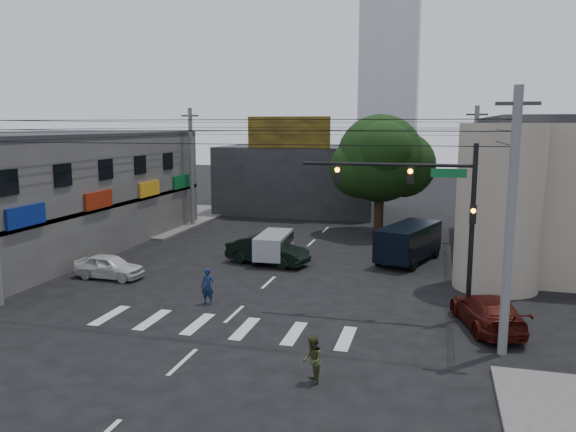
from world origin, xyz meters
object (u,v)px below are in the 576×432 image
at_px(silver_minivan, 274,247).
at_px(dark_sedan, 267,251).
at_px(utility_pole_far_right, 474,174).
at_px(street_tree, 380,159).
at_px(maroon_sedan, 487,312).
at_px(navy_van, 409,244).
at_px(traffic_gantry, 430,201).
at_px(utility_pole_near_right, 510,224).
at_px(white_compact, 109,266).
at_px(pedestrian_olive, 312,360).
at_px(traffic_officer, 208,286).
at_px(utility_pole_far_left, 191,168).

bearing_deg(silver_minivan, dark_sedan, 164.13).
bearing_deg(utility_pole_far_right, street_tree, 171.25).
height_order(dark_sedan, maroon_sedan, dark_sedan).
bearing_deg(street_tree, maroon_sedan, -71.95).
relative_size(street_tree, navy_van, 1.50).
xyz_separation_m(traffic_gantry, maroon_sedan, (2.35, -0.95, -4.16)).
height_order(utility_pole_near_right, white_compact, utility_pole_near_right).
bearing_deg(dark_sedan, traffic_gantry, -113.22).
bearing_deg(pedestrian_olive, utility_pole_far_right, 147.18).
bearing_deg(street_tree, white_compact, -126.93).
distance_m(traffic_gantry, traffic_officer, 10.31).
relative_size(white_compact, pedestrian_olive, 2.50).
bearing_deg(utility_pole_far_right, pedestrian_olive, -103.64).
bearing_deg(maroon_sedan, traffic_officer, -14.92).
distance_m(utility_pole_far_left, dark_sedan, 14.44).
bearing_deg(utility_pole_near_right, white_compact, 164.57).
bearing_deg(utility_pole_far_right, dark_sedan, -138.46).
bearing_deg(dark_sedan, traffic_officer, -169.99).
relative_size(utility_pole_far_left, maroon_sedan, 1.86).
relative_size(white_compact, navy_van, 0.65).
relative_size(dark_sedan, traffic_officer, 3.12).
xyz_separation_m(street_tree, navy_van, (2.62, -8.73, -4.39)).
bearing_deg(utility_pole_near_right, dark_sedan, 138.93).
distance_m(utility_pole_near_right, dark_sedan, 15.93).
relative_size(traffic_gantry, white_compact, 1.91).
relative_size(utility_pole_far_left, pedestrian_olive, 6.10).
xyz_separation_m(utility_pole_far_right, silver_minivan, (-11.50, -9.59, -3.78)).
xyz_separation_m(utility_pole_near_right, dark_sedan, (-11.67, 10.16, -3.81)).
xyz_separation_m(silver_minivan, navy_van, (7.62, 1.86, 0.26)).
bearing_deg(dark_sedan, utility_pole_near_right, -117.72).
xyz_separation_m(white_compact, navy_van, (14.89, 7.59, 0.46)).
height_order(utility_pole_far_right, pedestrian_olive, utility_pole_far_right).
relative_size(traffic_officer, pedestrian_olive, 1.08).
xyz_separation_m(utility_pole_near_right, maroon_sedan, (-0.32, 2.55, -3.93)).
relative_size(maroon_sedan, traffic_officer, 3.05).
height_order(dark_sedan, white_compact, dark_sedan).
bearing_deg(traffic_officer, pedestrian_olive, -46.70).
bearing_deg(utility_pole_far_left, street_tree, 3.95).
height_order(street_tree, utility_pole_near_right, utility_pole_near_right).
bearing_deg(dark_sedan, pedestrian_olive, -144.47).
xyz_separation_m(street_tree, utility_pole_near_right, (6.50, -21.50, -0.87)).
bearing_deg(street_tree, utility_pole_far_left, -176.05).
distance_m(utility_pole_far_left, pedestrian_olive, 28.95).
bearing_deg(traffic_officer, utility_pole_far_left, 115.61).
height_order(street_tree, navy_van, street_tree).
height_order(utility_pole_far_left, traffic_officer, utility_pole_far_left).
relative_size(utility_pole_far_left, navy_van, 1.59).
relative_size(traffic_gantry, traffic_officer, 4.44).
relative_size(utility_pole_near_right, traffic_officer, 5.67).
xyz_separation_m(dark_sedan, silver_minivan, (0.17, 0.74, 0.03)).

